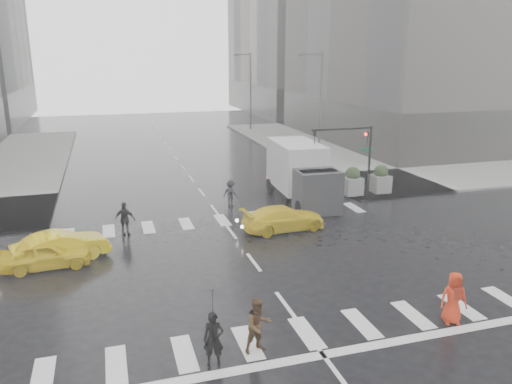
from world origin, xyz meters
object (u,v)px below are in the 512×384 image
object	(u,v)px
taxi_front	(46,254)
box_truck	(301,172)
pedestrian_orange	(454,298)
taxi_mid	(61,247)
traffic_signal_pole	(356,147)
pedestrian_brown	(258,325)

from	to	relation	value
taxi_front	box_truck	distance (m)	15.27
pedestrian_orange	taxi_mid	bearing A→B (deg)	162.60
pedestrian_orange	box_truck	world-z (taller)	box_truck
traffic_signal_pole	taxi_mid	world-z (taller)	traffic_signal_pole
taxi_front	taxi_mid	bearing A→B (deg)	-45.48
traffic_signal_pole	taxi_front	bearing A→B (deg)	-161.14
pedestrian_orange	box_truck	xyz separation A→B (m)	(0.47, 14.79, 0.99)
pedestrian_brown	pedestrian_orange	xyz separation A→B (m)	(6.75, -0.28, 0.04)
traffic_signal_pole	pedestrian_brown	xyz separation A→B (m)	(-10.81, -14.53, -2.34)
taxi_front	box_truck	bearing A→B (deg)	-69.58
pedestrian_orange	box_truck	distance (m)	14.83
pedestrian_orange	taxi_front	size ratio (longest dim) A/B	0.50
pedestrian_brown	pedestrian_orange	distance (m)	6.76
traffic_signal_pole	taxi_front	distance (m)	18.76
traffic_signal_pole	box_truck	bearing A→B (deg)	-179.63
traffic_signal_pole	pedestrian_orange	distance (m)	15.53
pedestrian_brown	box_truck	xyz separation A→B (m)	(7.22, 14.50, 1.03)
pedestrian_orange	taxi_front	xyz separation A→B (m)	(-13.52, 8.80, -0.29)
pedestrian_brown	traffic_signal_pole	bearing A→B (deg)	42.39
traffic_signal_pole	taxi_front	xyz separation A→B (m)	(-17.58, -6.01, -2.60)
traffic_signal_pole	pedestrian_orange	bearing A→B (deg)	-105.33
taxi_front	traffic_signal_pole	bearing A→B (deg)	-73.88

